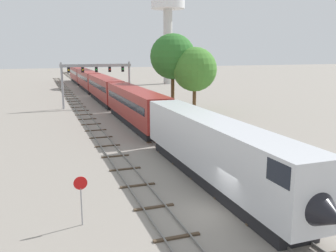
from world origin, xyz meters
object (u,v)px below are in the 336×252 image
at_px(water_tower, 168,7).
at_px(trackside_tree_left, 195,69).
at_px(passenger_train, 104,88).
at_px(signal_gantry, 97,74).
at_px(trackside_tree_mid, 173,57).
at_px(stop_sign, 81,194).

xyz_separation_m(water_tower, trackside_tree_left, (-13.96, -51.57, -15.20)).
bearing_deg(passenger_train, signal_gantry, -109.10).
distance_m(water_tower, trackside_tree_mid, 53.16).
bearing_deg(passenger_train, stop_sign, -101.25).
xyz_separation_m(passenger_train, trackside_tree_mid, (8.54, -15.01, 6.17)).
height_order(stop_sign, trackside_tree_mid, trackside_tree_mid).
bearing_deg(passenger_train, water_tower, 53.38).
relative_size(water_tower, trackside_tree_mid, 2.25).
bearing_deg(passenger_train, trackside_tree_mid, -60.36).
height_order(signal_gantry, trackside_tree_mid, trackside_tree_mid).
height_order(passenger_train, signal_gantry, signal_gantry).
bearing_deg(trackside_tree_left, signal_gantry, 139.71).
bearing_deg(signal_gantry, passenger_train, 70.90).
bearing_deg(trackside_tree_left, trackside_tree_mid, 132.37).
relative_size(water_tower, stop_sign, 9.69).
distance_m(water_tower, stop_sign, 93.27).
relative_size(passenger_train, trackside_tree_left, 11.22).
height_order(passenger_train, trackside_tree_mid, trackside_tree_mid).
distance_m(water_tower, trackside_tree_left, 55.55).
height_order(trackside_tree_left, trackside_tree_mid, trackside_tree_mid).
xyz_separation_m(water_tower, stop_sign, (-35.08, -84.03, -20.19)).
distance_m(trackside_tree_left, trackside_tree_mid, 4.28).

